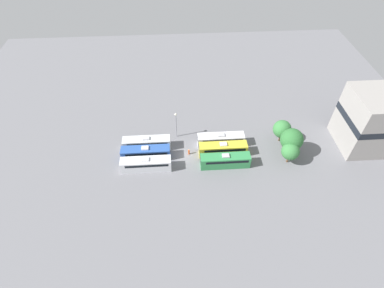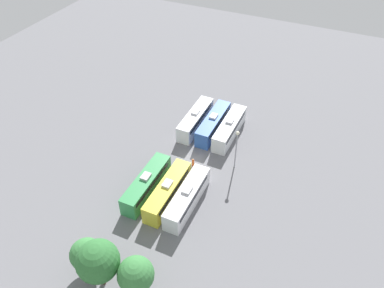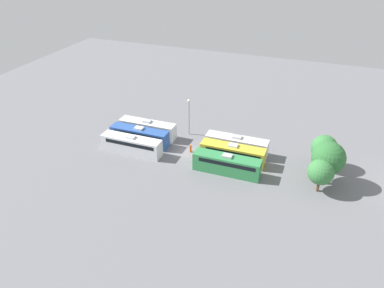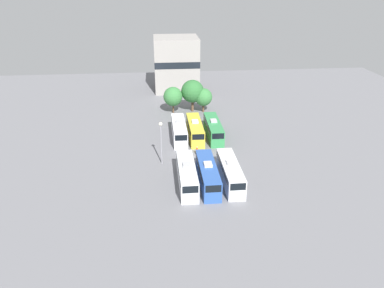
{
  "view_description": "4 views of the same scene",
  "coord_description": "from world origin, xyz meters",
  "px_view_note": "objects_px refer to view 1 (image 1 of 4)",
  "views": [
    {
      "loc": [
        47.5,
        -1.59,
        52.57
      ],
      "look_at": [
        -1.0,
        1.58,
        2.95
      ],
      "focal_mm": 28.0,
      "sensor_mm": 36.0,
      "label": 1
    },
    {
      "loc": [
        -18.93,
        41.18,
        43.38
      ],
      "look_at": [
        0.81,
        -1.91,
        2.14
      ],
      "focal_mm": 35.0,
      "sensor_mm": 36.0,
      "label": 2
    },
    {
      "loc": [
        53.89,
        21.72,
        35.51
      ],
      "look_at": [
        0.18,
        1.4,
        2.22
      ],
      "focal_mm": 35.0,
      "sensor_mm": 36.0,
      "label": 3
    },
    {
      "loc": [
        -7.25,
        -58.3,
        29.05
      ],
      "look_at": [
        -1.43,
        1.78,
        1.72
      ],
      "focal_mm": 35.0,
      "sensor_mm": 36.0,
      "label": 4
    }
  ],
  "objects_px": {
    "bus_3": "(221,140)",
    "tree_1": "(292,140)",
    "bus_4": "(223,149)",
    "light_pole": "(176,121)",
    "bus_2": "(146,164)",
    "tree_2": "(290,151)",
    "bus_1": "(146,153)",
    "tree_0": "(282,129)",
    "bus_0": "(147,143)",
    "worker_person": "(189,152)",
    "bus_5": "(225,160)",
    "depot_building": "(370,121)"
  },
  "relations": [
    {
      "from": "bus_3",
      "to": "tree_1",
      "type": "distance_m",
      "value": 16.29
    },
    {
      "from": "bus_4",
      "to": "light_pole",
      "type": "xyz_separation_m",
      "value": [
        -6.74,
        -10.71,
        3.38
      ]
    },
    {
      "from": "bus_2",
      "to": "tree_2",
      "type": "relative_size",
      "value": 2.02
    },
    {
      "from": "bus_1",
      "to": "bus_3",
      "type": "xyz_separation_m",
      "value": [
        -3.17,
        17.91,
        0.0
      ]
    },
    {
      "from": "tree_1",
      "to": "bus_1",
      "type": "bearing_deg",
      "value": -91.62
    },
    {
      "from": "tree_0",
      "to": "bus_2",
      "type": "bearing_deg",
      "value": -77.73
    },
    {
      "from": "bus_0",
      "to": "bus_4",
      "type": "bearing_deg",
      "value": 80.18
    },
    {
      "from": "bus_4",
      "to": "tree_1",
      "type": "bearing_deg",
      "value": 86.27
    },
    {
      "from": "worker_person",
      "to": "bus_1",
      "type": "bearing_deg",
      "value": -86.91
    },
    {
      "from": "bus_2",
      "to": "worker_person",
      "type": "relative_size",
      "value": 6.92
    },
    {
      "from": "bus_1",
      "to": "worker_person",
      "type": "height_order",
      "value": "bus_1"
    },
    {
      "from": "bus_5",
      "to": "tree_2",
      "type": "distance_m",
      "value": 14.7
    },
    {
      "from": "bus_4",
      "to": "worker_person",
      "type": "relative_size",
      "value": 6.92
    },
    {
      "from": "bus_0",
      "to": "tree_1",
      "type": "bearing_deg",
      "value": 82.97
    },
    {
      "from": "worker_person",
      "to": "bus_2",
      "type": "bearing_deg",
      "value": -67.82
    },
    {
      "from": "bus_1",
      "to": "bus_2",
      "type": "xyz_separation_m",
      "value": [
        3.46,
        0.2,
        0.0
      ]
    },
    {
      "from": "light_pole",
      "to": "depot_building",
      "type": "bearing_deg",
      "value": 83.44
    },
    {
      "from": "bus_0",
      "to": "worker_person",
      "type": "bearing_deg",
      "value": 75.23
    },
    {
      "from": "bus_0",
      "to": "bus_2",
      "type": "relative_size",
      "value": 1.0
    },
    {
      "from": "tree_2",
      "to": "tree_0",
      "type": "bearing_deg",
      "value": -179.81
    },
    {
      "from": "bus_1",
      "to": "bus_3",
      "type": "distance_m",
      "value": 18.19
    },
    {
      "from": "bus_0",
      "to": "bus_4",
      "type": "xyz_separation_m",
      "value": [
        3.1,
        17.92,
        0.0
      ]
    },
    {
      "from": "bus_1",
      "to": "tree_1",
      "type": "bearing_deg",
      "value": 88.38
    },
    {
      "from": "worker_person",
      "to": "tree_0",
      "type": "bearing_deg",
      "value": 97.67
    },
    {
      "from": "tree_0",
      "to": "bus_3",
      "type": "bearing_deg",
      "value": -88.41
    },
    {
      "from": "bus_1",
      "to": "bus_2",
      "type": "bearing_deg",
      "value": 3.37
    },
    {
      "from": "bus_3",
      "to": "worker_person",
      "type": "bearing_deg",
      "value": -71.53
    },
    {
      "from": "worker_person",
      "to": "tree_0",
      "type": "height_order",
      "value": "tree_0"
    },
    {
      "from": "tree_1",
      "to": "tree_0",
      "type": "bearing_deg",
      "value": -170.32
    },
    {
      "from": "bus_3",
      "to": "depot_building",
      "type": "distance_m",
      "value": 34.6
    },
    {
      "from": "bus_4",
      "to": "bus_1",
      "type": "bearing_deg",
      "value": -89.82
    },
    {
      "from": "depot_building",
      "to": "bus_2",
      "type": "bearing_deg",
      "value": -84.37
    },
    {
      "from": "bus_1",
      "to": "tree_1",
      "type": "distance_m",
      "value": 33.53
    },
    {
      "from": "bus_0",
      "to": "depot_building",
      "type": "relative_size",
      "value": 0.79
    },
    {
      "from": "worker_person",
      "to": "light_pole",
      "type": "distance_m",
      "value": 8.08
    },
    {
      "from": "bus_0",
      "to": "worker_person",
      "type": "xyz_separation_m",
      "value": [
        2.62,
        9.92,
        -0.96
      ]
    },
    {
      "from": "bus_5",
      "to": "worker_person",
      "type": "xyz_separation_m",
      "value": [
        -4.1,
        -8.01,
        -0.96
      ]
    },
    {
      "from": "bus_0",
      "to": "bus_5",
      "type": "bearing_deg",
      "value": 69.48
    },
    {
      "from": "tree_0",
      "to": "tree_2",
      "type": "distance_m",
      "value": 6.98
    },
    {
      "from": "bus_3",
      "to": "worker_person",
      "type": "xyz_separation_m",
      "value": [
        2.63,
        -7.89,
        -0.96
      ]
    },
    {
      "from": "tree_0",
      "to": "depot_building",
      "type": "distance_m",
      "value": 19.81
    },
    {
      "from": "bus_0",
      "to": "bus_5",
      "type": "xyz_separation_m",
      "value": [
        6.71,
        17.94,
        0.0
      ]
    },
    {
      "from": "bus_0",
      "to": "tree_2",
      "type": "height_order",
      "value": "tree_2"
    },
    {
      "from": "bus_2",
      "to": "tree_1",
      "type": "relative_size",
      "value": 1.52
    },
    {
      "from": "bus_5",
      "to": "tree_2",
      "type": "relative_size",
      "value": 2.02
    },
    {
      "from": "bus_2",
      "to": "bus_5",
      "type": "height_order",
      "value": "same"
    },
    {
      "from": "tree_0",
      "to": "worker_person",
      "type": "bearing_deg",
      "value": -82.33
    },
    {
      "from": "bus_2",
      "to": "tree_1",
      "type": "height_order",
      "value": "tree_1"
    },
    {
      "from": "worker_person",
      "to": "light_pole",
      "type": "bearing_deg",
      "value": -156.53
    },
    {
      "from": "tree_0",
      "to": "tree_2",
      "type": "bearing_deg",
      "value": 0.19
    }
  ]
}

